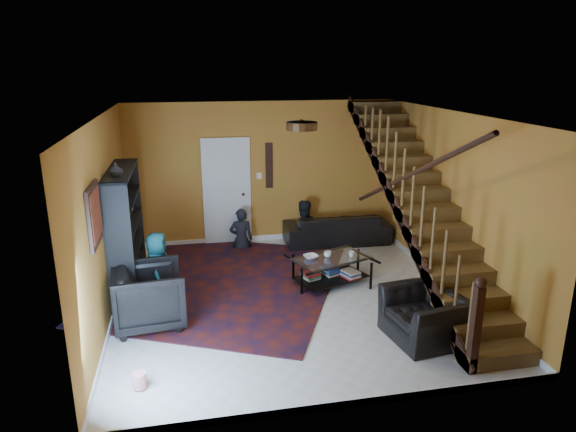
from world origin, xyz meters
name	(u,v)px	position (x,y,z in m)	size (l,w,h in m)	color
floor	(289,297)	(0.00, 0.00, 0.00)	(5.50, 5.50, 0.00)	beige
room	(199,268)	(-1.33, 1.33, 0.05)	(5.50, 5.50, 5.50)	#BE682A
staircase	(422,203)	(2.12, 0.00, 1.40)	(0.95, 5.02, 3.18)	brown
bookshelf	(127,236)	(-2.40, 0.60, 0.96)	(0.35, 1.80, 2.00)	black
door	(227,193)	(-0.70, 2.73, 1.02)	(0.82, 0.05, 2.05)	silver
framed_picture	(94,215)	(-2.57, -0.90, 1.75)	(0.04, 0.74, 0.74)	maroon
wall_hanging	(269,166)	(0.15, 2.73, 1.55)	(0.14, 0.03, 0.90)	black
ceiling_fixture	(302,126)	(0.00, -0.80, 2.74)	(0.40, 0.40, 0.10)	#3F2814
rug	(224,282)	(-0.94, 0.73, 0.01)	(3.46, 3.95, 0.02)	#49140D
sofa	(337,228)	(1.45, 2.30, 0.30)	(2.08, 0.81, 0.61)	black
armchair_left	(150,296)	(-2.05, -0.47, 0.43)	(0.92, 0.95, 0.86)	black
armchair_right	(424,316)	(1.50, -1.55, 0.32)	(0.99, 0.86, 0.64)	black
person_adult_a	(241,239)	(-0.48, 2.35, 0.18)	(0.46, 0.30, 1.26)	black
person_adult_b	(303,233)	(0.76, 2.35, 0.23)	(0.66, 0.51, 1.36)	black
person_child	(158,269)	(-1.95, 0.15, 0.57)	(0.56, 0.36, 1.14)	#17525A
coffee_table	(331,269)	(0.78, 0.36, 0.26)	(1.37, 1.09, 0.46)	black
cup_a	(328,254)	(0.73, 0.40, 0.51)	(0.12, 0.12, 0.10)	#999999
cup_b	(352,254)	(1.12, 0.35, 0.50)	(0.09, 0.09, 0.09)	#999999
bowl	(311,257)	(0.44, 0.40, 0.49)	(0.23, 0.23, 0.06)	#999999
vase	(116,170)	(-2.41, 0.10, 2.10)	(0.18, 0.18, 0.19)	#999999
popcorn_bucket	(139,380)	(-2.10, -1.96, 0.11)	(0.16, 0.16, 0.18)	red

